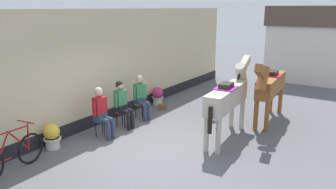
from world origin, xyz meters
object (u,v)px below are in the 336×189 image
Objects in this scene: seated_visitor_far at (141,95)px; spare_stool_white at (211,107)px; satchel_bag at (162,107)px; seated_visitor_middle at (122,102)px; flower_planter_farthest at (158,95)px; flower_planter_nearest at (52,136)px; saddled_horse_near at (229,96)px; saddled_horse_far at (270,86)px; leaning_bicycle at (11,156)px; seated_visitor_near at (102,110)px.

seated_visitor_far is 2.26m from spare_stool_white.
seated_visitor_middle is at bearing 43.79° from satchel_bag.
flower_planter_farthest reaches higher than satchel_bag.
seated_visitor_middle reaches higher than spare_stool_white.
flower_planter_nearest is 4.17m from satchel_bag.
saddled_horse_near is 4.63m from flower_planter_nearest.
seated_visitor_far is at bearing 81.75° from flower_planter_nearest.
saddled_horse_far is at bearing 51.51° from flower_planter_nearest.
saddled_horse_far is 3.65m from satchel_bag.
flower_planter_nearest is 4.81m from spare_stool_white.
leaning_bicycle is at bearing 42.88° from satchel_bag.
saddled_horse_far is at bearing 4.80° from flower_planter_farthest.
seated_visitor_far reaches higher than satchel_bag.
saddled_horse_near is (2.88, 0.97, 0.38)m from seated_visitor_middle.
saddled_horse_far is (0.55, 1.83, 0.00)m from saddled_horse_near.
seated_visitor_far is 2.17× the size of flower_planter_farthest.
saddled_horse_near is at bearing 18.59° from seated_visitor_middle.
saddled_horse_near is (2.92, 0.05, 0.38)m from seated_visitor_far.
seated_visitor_far is at bearing -179.08° from saddled_horse_near.
seated_visitor_near is at bearing -87.44° from seated_visitor_far.
seated_visitor_far is at bearing 92.08° from seated_visitor_middle.
seated_visitor_near reaches higher than flower_planter_nearest.
seated_visitor_near is 3.41m from saddled_horse_near.
seated_visitor_far is at bearing 92.56° from seated_visitor_near.
saddled_horse_far reaches higher than seated_visitor_far.
seated_visitor_middle reaches higher than satchel_bag.
spare_stool_white is (1.81, 2.98, -0.38)m from seated_visitor_near.
leaning_bicycle reaches higher than spare_stool_white.
saddled_horse_far is 7.20m from leaning_bicycle.
saddled_horse_near is at bearing -47.72° from spare_stool_white.
seated_visitor_far is 3.10m from flower_planter_nearest.
saddled_horse_near reaches higher than seated_visitor_middle.
saddled_horse_near is at bearing 42.58° from flower_planter_nearest.
leaning_bicycle is at bearing -92.28° from seated_visitor_middle.
seated_visitor_middle is 2.21m from flower_planter_nearest.
seated_visitor_near is at bearing -121.22° from spare_stool_white.
flower_planter_farthest is at bearing 170.99° from spare_stool_white.
spare_stool_white is 1.64× the size of satchel_bag.
seated_visitor_near is at bearing -146.85° from saddled_horse_near.
seated_visitor_middle is at bearing 93.07° from seated_visitor_near.
leaning_bicycle is (-0.18, -2.52, -0.38)m from seated_visitor_near.
seated_visitor_near reaches higher than satchel_bag.
flower_planter_farthest is at bearing -175.20° from saddled_horse_far.
saddled_horse_near is at bearing 114.38° from satchel_bag.
saddled_horse_far is at bearing 23.92° from spare_stool_white.
seated_visitor_middle is 0.46× the size of saddled_horse_near.
seated_visitor_middle reaches higher than leaning_bicycle.
seated_visitor_far reaches higher than flower_planter_farthest.
leaning_bicycle is (-0.10, -4.32, -0.38)m from seated_visitor_far.
spare_stool_white is at bearing 70.11° from leaning_bicycle.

